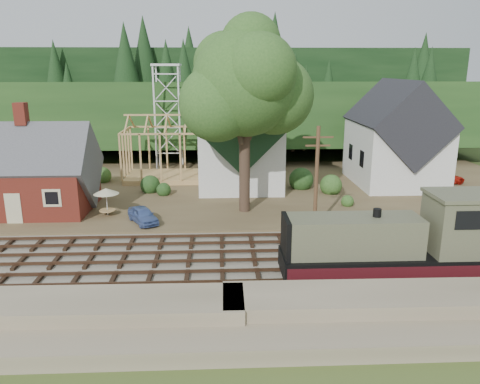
{
  "coord_description": "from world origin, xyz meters",
  "views": [
    {
      "loc": [
        -0.11,
        -27.75,
        12.04
      ],
      "look_at": [
        1.44,
        6.0,
        3.0
      ],
      "focal_mm": 35.0,
      "sensor_mm": 36.0,
      "label": 1
    }
  ],
  "objects_px": {
    "car_blue": "(143,215)",
    "car_red": "(445,178)",
    "locomotive": "(401,244)",
    "patio_set": "(106,192)"
  },
  "relations": [
    {
      "from": "car_blue",
      "to": "car_red",
      "type": "relative_size",
      "value": 0.87
    },
    {
      "from": "locomotive",
      "to": "patio_set",
      "type": "bearing_deg",
      "value": 147.96
    },
    {
      "from": "locomotive",
      "to": "car_blue",
      "type": "xyz_separation_m",
      "value": [
        -16.37,
        10.19,
        -1.28
      ]
    },
    {
      "from": "car_blue",
      "to": "patio_set",
      "type": "xyz_separation_m",
      "value": [
        -3.21,
        2.07,
        1.31
      ]
    },
    {
      "from": "car_red",
      "to": "locomotive",
      "type": "bearing_deg",
      "value": 134.08
    },
    {
      "from": "car_blue",
      "to": "patio_set",
      "type": "height_order",
      "value": "patio_set"
    },
    {
      "from": "locomotive",
      "to": "car_blue",
      "type": "distance_m",
      "value": 19.33
    },
    {
      "from": "car_blue",
      "to": "car_red",
      "type": "bearing_deg",
      "value": -8.71
    },
    {
      "from": "car_blue",
      "to": "locomotive",
      "type": "bearing_deg",
      "value": -61.63
    },
    {
      "from": "locomotive",
      "to": "car_blue",
      "type": "bearing_deg",
      "value": 148.11
    }
  ]
}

